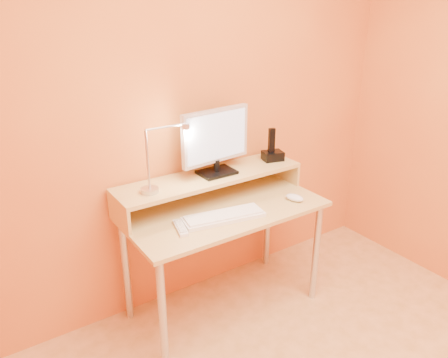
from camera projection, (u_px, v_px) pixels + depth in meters
wall_back at (195, 110)px, 2.61m from camera, size 3.00×0.04×2.50m
desk_leg_fl at (163, 316)px, 2.24m from camera, size 0.04×0.04×0.69m
desk_leg_fr at (316, 253)px, 2.80m from camera, size 0.04×0.04×0.69m
desk_leg_bl at (126, 270)px, 2.62m from camera, size 0.04×0.04×0.69m
desk_leg_br at (267, 222)px, 3.19m from camera, size 0.04×0.04×0.69m
desk_lower at (224, 210)px, 2.57m from camera, size 1.20×0.60×0.02m
shelf_riser_left at (119, 213)px, 2.36m from camera, size 0.02×0.30×0.14m
shelf_riser_right at (284, 170)px, 2.96m from camera, size 0.02×0.30×0.14m
desk_shelf at (210, 177)px, 2.63m from camera, size 1.20×0.30×0.02m
monitor_foot at (217, 172)px, 2.64m from camera, size 0.22×0.16×0.02m
monitor_neck at (217, 166)px, 2.63m from camera, size 0.04×0.04×0.07m
monitor_panel at (216, 136)px, 2.56m from camera, size 0.47×0.08×0.32m
monitor_back at (213, 135)px, 2.58m from camera, size 0.43×0.06×0.27m
monitor_screen at (217, 137)px, 2.55m from camera, size 0.43×0.05×0.28m
lamp_base at (150, 190)px, 2.38m from camera, size 0.10×0.10×0.02m
lamp_post at (148, 160)px, 2.32m from camera, size 0.01×0.01×0.33m
lamp_arm at (166, 127)px, 2.32m from camera, size 0.24×0.01×0.01m
lamp_head at (186, 126)px, 2.38m from camera, size 0.04×0.04×0.03m
lamp_bulb at (186, 129)px, 2.39m from camera, size 0.03×0.03×0.00m
phone_dock at (273, 156)px, 2.86m from camera, size 0.15×0.13×0.06m
phone_handset at (272, 140)px, 2.81m from camera, size 0.05×0.03×0.16m
phone_led at (283, 157)px, 2.85m from camera, size 0.01×0.00×0.04m
keyboard at (224, 217)px, 2.44m from camera, size 0.49×0.23×0.02m
mouse at (295, 198)px, 2.66m from camera, size 0.10×0.13×0.04m
remote_control at (180, 228)px, 2.33m from camera, size 0.09×0.18×0.02m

